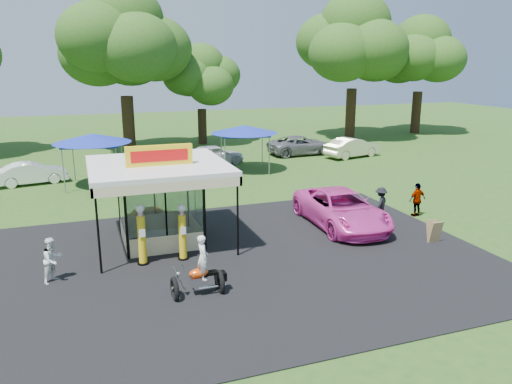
% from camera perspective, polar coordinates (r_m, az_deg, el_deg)
% --- Properties ---
extents(ground, '(120.00, 120.00, 0.00)m').
position_cam_1_polar(ground, '(17.29, -1.32, -10.42)').
color(ground, '#244B17').
rests_on(ground, ground).
extents(asphalt_apron, '(20.00, 14.00, 0.04)m').
position_cam_1_polar(asphalt_apron, '(19.03, -3.24, -7.94)').
color(asphalt_apron, black).
rests_on(asphalt_apron, ground).
extents(gas_station_kiosk, '(5.40, 5.40, 4.18)m').
position_cam_1_polar(gas_station_kiosk, '(20.83, -10.96, -1.03)').
color(gas_station_kiosk, white).
rests_on(gas_station_kiosk, ground).
extents(gas_pump_left, '(0.44, 0.44, 2.36)m').
position_cam_1_polar(gas_pump_left, '(18.84, -12.93, -4.93)').
color(gas_pump_left, black).
rests_on(gas_pump_left, ground).
extents(gas_pump_right, '(0.41, 0.41, 2.22)m').
position_cam_1_polar(gas_pump_right, '(19.03, -8.41, -4.71)').
color(gas_pump_right, black).
rests_on(gas_pump_right, ground).
extents(motorcycle, '(1.78, 0.87, 2.12)m').
position_cam_1_polar(motorcycle, '(16.29, -6.29, -8.99)').
color(motorcycle, black).
rests_on(motorcycle, ground).
extents(spare_tires, '(0.89, 0.62, 0.73)m').
position_cam_1_polar(spare_tires, '(20.02, -13.45, -6.14)').
color(spare_tires, black).
rests_on(spare_tires, ground).
extents(a_frame_sign, '(0.54, 0.48, 0.96)m').
position_cam_1_polar(a_frame_sign, '(22.05, 19.68, -4.29)').
color(a_frame_sign, '#593819').
rests_on(a_frame_sign, ground).
extents(kiosk_car, '(2.82, 1.13, 0.96)m').
position_cam_1_polar(kiosk_car, '(23.29, -11.66, -2.72)').
color(kiosk_car, gold).
rests_on(kiosk_car, ground).
extents(pink_sedan, '(2.92, 5.99, 1.64)m').
position_cam_1_polar(pink_sedan, '(23.06, 9.73, -1.91)').
color(pink_sedan, '#EE40B0').
rests_on(pink_sedan, ground).
extents(spectator_west, '(0.97, 0.98, 1.59)m').
position_cam_1_polar(spectator_west, '(18.47, -22.23, -7.20)').
color(spectator_west, white).
rests_on(spectator_west, ground).
extents(spectator_east_a, '(1.17, 1.07, 1.57)m').
position_cam_1_polar(spectator_east_a, '(24.43, 14.06, -1.28)').
color(spectator_east_a, black).
rests_on(spectator_east_a, ground).
extents(spectator_east_b, '(1.01, 0.51, 1.65)m').
position_cam_1_polar(spectator_east_b, '(25.42, 17.95, -0.85)').
color(spectator_east_b, gray).
rests_on(spectator_east_b, ground).
extents(bg_car_a, '(4.32, 2.20, 1.36)m').
position_cam_1_polar(bg_car_a, '(33.53, -24.25, 1.97)').
color(bg_car_a, white).
rests_on(bg_car_a, ground).
extents(bg_car_c, '(4.52, 2.33, 1.47)m').
position_cam_1_polar(bg_car_c, '(36.50, -4.83, 4.28)').
color(bg_car_c, silver).
rests_on(bg_car_c, ground).
extents(bg_car_d, '(5.52, 2.65, 1.52)m').
position_cam_1_polar(bg_car_d, '(40.51, 5.22, 5.35)').
color(bg_car_d, slate).
rests_on(bg_car_d, ground).
extents(bg_car_e, '(4.93, 2.68, 1.54)m').
position_cam_1_polar(bg_car_e, '(39.94, 10.96, 5.03)').
color(bg_car_e, beige).
rests_on(bg_car_e, ground).
extents(tent_west, '(4.55, 4.55, 3.18)m').
position_cam_1_polar(tent_west, '(31.26, -18.21, 5.80)').
color(tent_west, gray).
rests_on(tent_west, ground).
extents(tent_east, '(4.50, 4.50, 3.15)m').
position_cam_1_polar(tent_east, '(33.91, -1.34, 7.14)').
color(tent_east, gray).
rests_on(tent_east, ground).
extents(oak_far_c, '(11.02, 11.02, 12.99)m').
position_cam_1_polar(oak_far_c, '(42.10, -14.89, 15.52)').
color(oak_far_c, black).
rests_on(oak_far_c, ground).
extents(oak_far_d, '(7.29, 7.29, 8.68)m').
position_cam_1_polar(oak_far_d, '(45.58, -6.29, 12.41)').
color(oak_far_d, black).
rests_on(oak_far_d, ground).
extents(oak_far_e, '(11.16, 11.16, 13.28)m').
position_cam_1_polar(oak_far_e, '(49.22, 11.11, 15.83)').
color(oak_far_e, black).
rests_on(oak_far_e, ground).
extents(oak_far_f, '(9.61, 9.61, 11.58)m').
position_cam_1_polar(oak_far_f, '(54.93, 18.28, 14.15)').
color(oak_far_f, black).
rests_on(oak_far_f, ground).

